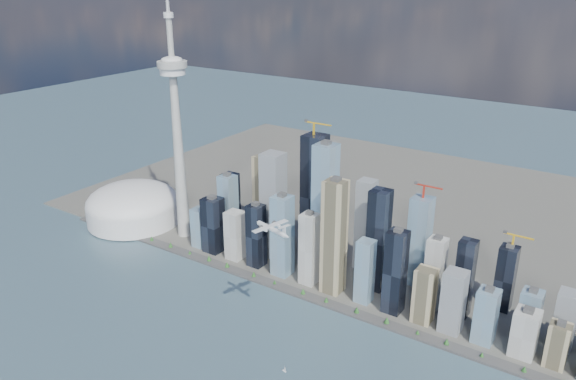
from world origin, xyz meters
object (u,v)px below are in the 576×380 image
Objects in this scene: dome_stadium at (133,206)px; sailboat_west at (285,370)px; airplane at (272,229)px; needle_tower at (177,126)px.

sailboat_west is at bearing -22.40° from dome_stadium.
dome_stadium is 19.63× the size of sailboat_west.
dome_stadium is 3.04× the size of airplane.
needle_tower is at bearing 166.13° from airplane.
airplane reaches higher than sailboat_west.
needle_tower is 54.02× the size of sailboat_west.
needle_tower reaches higher than sailboat_west.
needle_tower is 531.37m from sailboat_west.
needle_tower is 420.50m from airplane.
airplane is 6.46× the size of sailboat_west.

